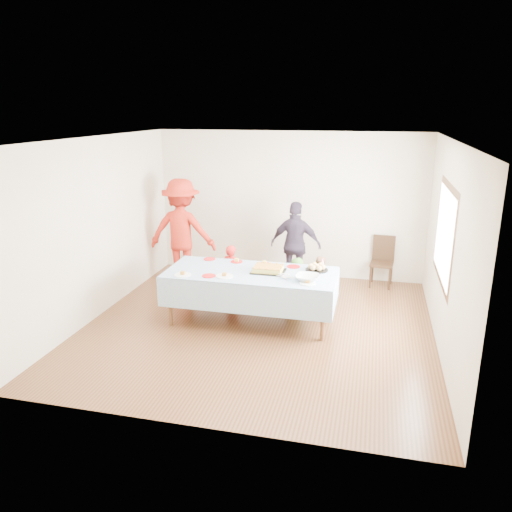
{
  "coord_description": "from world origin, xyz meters",
  "views": [
    {
      "loc": [
        1.54,
        -6.58,
        3.11
      ],
      "look_at": [
        -0.11,
        0.3,
        0.99
      ],
      "focal_mm": 35.0,
      "sensor_mm": 36.0,
      "label": 1
    }
  ],
  "objects_px": {
    "adult_left": "(182,231)",
    "birthday_cake": "(268,269)",
    "party_table": "(251,275)",
    "dining_chair": "(382,258)"
  },
  "relations": [
    {
      "from": "party_table",
      "to": "adult_left",
      "type": "distance_m",
      "value": 2.24
    },
    {
      "from": "party_table",
      "to": "birthday_cake",
      "type": "bearing_deg",
      "value": 13.42
    },
    {
      "from": "dining_chair",
      "to": "party_table",
      "type": "bearing_deg",
      "value": -126.31
    },
    {
      "from": "party_table",
      "to": "dining_chair",
      "type": "xyz_separation_m",
      "value": [
        1.91,
        2.11,
        -0.22
      ]
    },
    {
      "from": "birthday_cake",
      "to": "dining_chair",
      "type": "distance_m",
      "value": 2.65
    },
    {
      "from": "adult_left",
      "to": "birthday_cake",
      "type": "bearing_deg",
      "value": 140.41
    },
    {
      "from": "party_table",
      "to": "adult_left",
      "type": "height_order",
      "value": "adult_left"
    },
    {
      "from": "adult_left",
      "to": "dining_chair",
      "type": "bearing_deg",
      "value": -173.01
    },
    {
      "from": "dining_chair",
      "to": "adult_left",
      "type": "xyz_separation_m",
      "value": [
        -3.57,
        -0.62,
        0.45
      ]
    },
    {
      "from": "party_table",
      "to": "dining_chair",
      "type": "bearing_deg",
      "value": 47.77
    }
  ]
}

